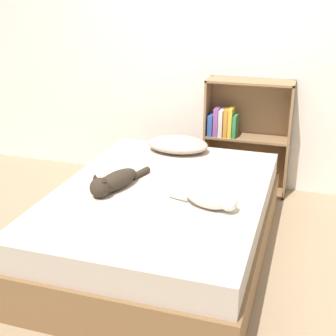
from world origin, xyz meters
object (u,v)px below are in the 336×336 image
object	(u,v)px
pillow	(178,144)
cat_dark	(113,182)
bed	(162,222)
bookshelf	(243,134)
cat_light	(210,197)

from	to	relation	value
pillow	cat_dark	xyz separation A→B (m)	(-0.19, -0.90, 0.00)
bed	cat_dark	distance (m)	0.46
pillow	bookshelf	bearing A→B (deg)	49.62
bookshelf	pillow	bearing A→B (deg)	-130.38
bed	pillow	bearing A→B (deg)	98.34
cat_dark	cat_light	bearing A→B (deg)	101.72
pillow	cat_light	distance (m)	1.08
cat_light	bookshelf	size ratio (longest dim) A/B	0.46
bed	cat_dark	size ratio (longest dim) A/B	3.45
pillow	cat_dark	distance (m)	0.92
cat_light	pillow	bearing A→B (deg)	132.68
cat_light	bookshelf	world-z (taller)	bookshelf
pillow	bookshelf	distance (m)	0.72
bed	cat_dark	world-z (taller)	cat_dark
cat_light	bookshelf	bearing A→B (deg)	106.50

